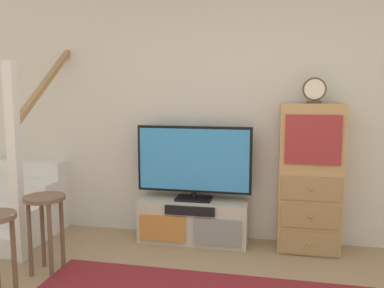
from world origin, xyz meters
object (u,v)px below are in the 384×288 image
Objects in this scene: media_console at (193,221)px; side_cabinet at (310,179)px; bar_stool_far at (45,215)px; television at (194,161)px; desk_clock at (314,90)px.

media_console is 0.78× the size of side_cabinet.
bar_stool_far is (-1.08, -0.95, 0.29)m from media_console.
side_cabinet is (1.13, -0.01, -0.13)m from television.
desk_clock reaches higher than media_console.
media_console is 0.62m from television.
television is at bearing 42.19° from bar_stool_far.
side_cabinet reaches higher than media_console.
media_console is at bearing 41.48° from bar_stool_far.
television is (0.00, 0.02, 0.62)m from media_console.
media_console is at bearing -179.48° from side_cabinet.
television is at bearing 90.00° from media_console.
desk_clock is 0.36× the size of bar_stool_far.
side_cabinet is at bearing 23.51° from bar_stool_far.
media_console is 1.24m from side_cabinet.
side_cabinet is 2.42m from bar_stool_far.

